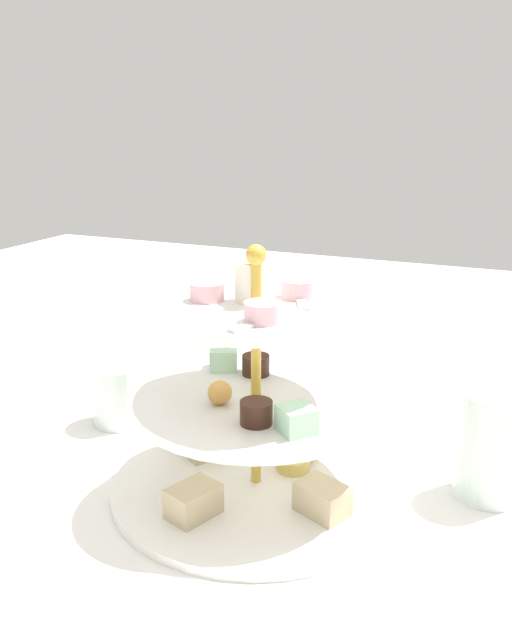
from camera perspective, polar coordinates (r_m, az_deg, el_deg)
name	(u,v)px	position (r m, az deg, el deg)	size (l,w,h in m)	color
ground_plane	(256,489)	(0.73, 0.00, -14.02)	(2.40, 2.40, 0.00)	white
tiered_serving_stand	(256,420)	(0.69, 0.01, -8.44)	(0.30, 0.30, 0.26)	white
water_glass_tall_right	(491,445)	(0.73, 19.13, -9.92)	(0.07, 0.07, 0.11)	silver
water_glass_short_left	(118,394)	(0.87, -11.55, -6.13)	(0.06, 0.06, 0.08)	silver
teacup_with_saucer	(205,381)	(0.94, -4.27, -5.16)	(0.09, 0.09, 0.05)	white
butter_knife_right	(357,394)	(0.96, 8.51, -6.13)	(0.17, 0.01, 0.00)	silver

